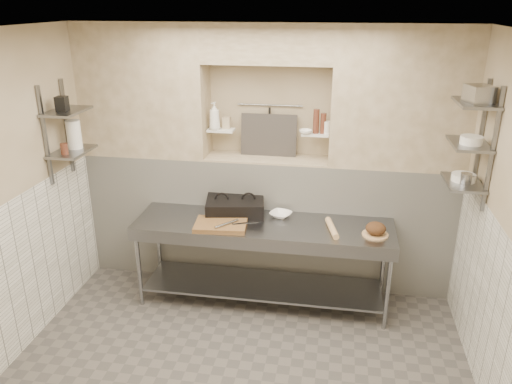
% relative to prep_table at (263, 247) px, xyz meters
% --- Properties ---
extents(floor, '(4.00, 3.90, 0.10)m').
position_rel_prep_table_xyz_m(floor, '(-0.05, -1.18, -0.69)').
color(floor, '#58534E').
rests_on(floor, ground).
extents(ceiling, '(4.00, 3.90, 0.10)m').
position_rel_prep_table_xyz_m(ceiling, '(-0.05, -1.18, 2.21)').
color(ceiling, silver).
rests_on(ceiling, ground).
extents(wall_back, '(4.00, 0.10, 2.80)m').
position_rel_prep_table_xyz_m(wall_back, '(-0.05, 0.82, 0.76)').
color(wall_back, '#C1AF92').
rests_on(wall_back, ground).
extents(backwall_lower, '(4.00, 0.40, 1.40)m').
position_rel_prep_table_xyz_m(backwall_lower, '(-0.05, 0.57, 0.06)').
color(backwall_lower, white).
rests_on(backwall_lower, floor).
extents(alcove_sill, '(1.30, 0.40, 0.02)m').
position_rel_prep_table_xyz_m(alcove_sill, '(-0.05, 0.57, 0.77)').
color(alcove_sill, '#C1AF92').
rests_on(alcove_sill, backwall_lower).
extents(backwall_pillar_left, '(1.35, 0.40, 1.40)m').
position_rel_prep_table_xyz_m(backwall_pillar_left, '(-1.37, 0.57, 1.46)').
color(backwall_pillar_left, '#C1AF92').
rests_on(backwall_pillar_left, backwall_lower).
extents(backwall_pillar_right, '(1.35, 0.40, 1.40)m').
position_rel_prep_table_xyz_m(backwall_pillar_right, '(1.28, 0.57, 1.46)').
color(backwall_pillar_right, '#C1AF92').
rests_on(backwall_pillar_right, backwall_lower).
extents(backwall_header, '(1.30, 0.40, 0.40)m').
position_rel_prep_table_xyz_m(backwall_header, '(-0.05, 0.57, 1.96)').
color(backwall_header, '#C1AF92').
rests_on(backwall_header, backwall_lower).
extents(wainscot_left, '(0.02, 3.90, 1.40)m').
position_rel_prep_table_xyz_m(wainscot_left, '(-2.04, -1.18, 0.06)').
color(wainscot_left, white).
rests_on(wainscot_left, floor).
extents(wainscot_right, '(0.02, 3.90, 1.40)m').
position_rel_prep_table_xyz_m(wainscot_right, '(1.94, -1.18, 0.06)').
color(wainscot_right, white).
rests_on(wainscot_right, floor).
extents(alcove_shelf_left, '(0.28, 0.16, 0.02)m').
position_rel_prep_table_xyz_m(alcove_shelf_left, '(-0.55, 0.57, 1.06)').
color(alcove_shelf_left, white).
rests_on(alcove_shelf_left, backwall_lower).
extents(alcove_shelf_right, '(0.28, 0.16, 0.02)m').
position_rel_prep_table_xyz_m(alcove_shelf_right, '(0.45, 0.57, 1.06)').
color(alcove_shelf_right, white).
rests_on(alcove_shelf_right, backwall_lower).
extents(utensil_rail, '(0.70, 0.02, 0.02)m').
position_rel_prep_table_xyz_m(utensil_rail, '(-0.05, 0.74, 1.31)').
color(utensil_rail, gray).
rests_on(utensil_rail, wall_back).
extents(hanging_steel, '(0.02, 0.02, 0.30)m').
position_rel_prep_table_xyz_m(hanging_steel, '(-0.05, 0.72, 1.14)').
color(hanging_steel, black).
rests_on(hanging_steel, utensil_rail).
extents(splash_panel, '(0.60, 0.08, 0.45)m').
position_rel_prep_table_xyz_m(splash_panel, '(-0.05, 0.67, 1.00)').
color(splash_panel, '#383330').
rests_on(splash_panel, alcove_sill).
extents(shelf_rail_left_a, '(0.03, 0.03, 0.95)m').
position_rel_prep_table_xyz_m(shelf_rail_left_a, '(-2.02, 0.07, 1.16)').
color(shelf_rail_left_a, slate).
rests_on(shelf_rail_left_a, wall_left).
extents(shelf_rail_left_b, '(0.03, 0.03, 0.95)m').
position_rel_prep_table_xyz_m(shelf_rail_left_b, '(-2.02, -0.33, 1.16)').
color(shelf_rail_left_b, slate).
rests_on(shelf_rail_left_b, wall_left).
extents(wall_shelf_left_lower, '(0.30, 0.50, 0.02)m').
position_rel_prep_table_xyz_m(wall_shelf_left_lower, '(-1.89, -0.13, 0.96)').
color(wall_shelf_left_lower, slate).
rests_on(wall_shelf_left_lower, wall_left).
extents(wall_shelf_left_upper, '(0.30, 0.50, 0.03)m').
position_rel_prep_table_xyz_m(wall_shelf_left_upper, '(-1.89, -0.13, 1.36)').
color(wall_shelf_left_upper, slate).
rests_on(wall_shelf_left_upper, wall_left).
extents(shelf_rail_right_a, '(0.03, 0.03, 1.05)m').
position_rel_prep_table_xyz_m(shelf_rail_right_a, '(1.93, 0.07, 1.21)').
color(shelf_rail_right_a, slate).
rests_on(shelf_rail_right_a, wall_right).
extents(shelf_rail_right_b, '(0.03, 0.03, 1.05)m').
position_rel_prep_table_xyz_m(shelf_rail_right_b, '(1.93, -0.33, 1.21)').
color(shelf_rail_right_b, slate).
rests_on(shelf_rail_right_b, wall_right).
extents(wall_shelf_right_lower, '(0.30, 0.50, 0.02)m').
position_rel_prep_table_xyz_m(wall_shelf_right_lower, '(1.79, -0.13, 0.86)').
color(wall_shelf_right_lower, slate).
rests_on(wall_shelf_right_lower, wall_right).
extents(wall_shelf_right_mid, '(0.30, 0.50, 0.02)m').
position_rel_prep_table_xyz_m(wall_shelf_right_mid, '(1.79, -0.13, 1.21)').
color(wall_shelf_right_mid, slate).
rests_on(wall_shelf_right_mid, wall_right).
extents(wall_shelf_right_upper, '(0.30, 0.50, 0.03)m').
position_rel_prep_table_xyz_m(wall_shelf_right_upper, '(1.79, -0.13, 1.56)').
color(wall_shelf_right_upper, slate).
rests_on(wall_shelf_right_upper, wall_right).
extents(prep_table, '(2.60, 0.70, 0.90)m').
position_rel_prep_table_xyz_m(prep_table, '(0.00, 0.00, 0.00)').
color(prep_table, gray).
rests_on(prep_table, floor).
extents(panini_press, '(0.66, 0.53, 0.16)m').
position_rel_prep_table_xyz_m(panini_press, '(-0.33, 0.21, 0.34)').
color(panini_press, black).
rests_on(panini_press, prep_table).
extents(cutting_board, '(0.54, 0.40, 0.05)m').
position_rel_prep_table_xyz_m(cutting_board, '(-0.40, -0.14, 0.28)').
color(cutting_board, brown).
rests_on(cutting_board, prep_table).
extents(knife_blade, '(0.27, 0.14, 0.01)m').
position_rel_prep_table_xyz_m(knife_blade, '(-0.15, -0.11, 0.31)').
color(knife_blade, gray).
rests_on(knife_blade, cutting_board).
extents(tongs, '(0.20, 0.23, 0.03)m').
position_rel_prep_table_xyz_m(tongs, '(-0.33, -0.18, 0.32)').
color(tongs, gray).
rests_on(tongs, cutting_board).
extents(mixing_bowl, '(0.28, 0.28, 0.05)m').
position_rel_prep_table_xyz_m(mixing_bowl, '(0.15, 0.20, 0.28)').
color(mixing_bowl, white).
rests_on(mixing_bowl, prep_table).
extents(rolling_pin, '(0.15, 0.41, 0.06)m').
position_rel_prep_table_xyz_m(rolling_pin, '(0.68, -0.05, 0.29)').
color(rolling_pin, tan).
rests_on(rolling_pin, prep_table).
extents(bread_board, '(0.25, 0.25, 0.01)m').
position_rel_prep_table_xyz_m(bread_board, '(1.09, -0.07, 0.26)').
color(bread_board, tan).
rests_on(bread_board, prep_table).
extents(bread_loaf, '(0.19, 0.19, 0.12)m').
position_rel_prep_table_xyz_m(bread_loaf, '(1.09, -0.07, 0.33)').
color(bread_loaf, '#4C2D19').
rests_on(bread_loaf, bread_board).
extents(bottle_soap, '(0.14, 0.15, 0.29)m').
position_rel_prep_table_xyz_m(bottle_soap, '(-0.60, 0.52, 1.22)').
color(bottle_soap, white).
rests_on(bottle_soap, alcove_shelf_left).
extents(jar_alcove, '(0.08, 0.08, 0.12)m').
position_rel_prep_table_xyz_m(jar_alcove, '(-0.49, 0.61, 1.13)').
color(jar_alcove, '#C1AF92').
rests_on(jar_alcove, alcove_shelf_left).
extents(bowl_alcove, '(0.17, 0.17, 0.04)m').
position_rel_prep_table_xyz_m(bowl_alcove, '(0.36, 0.51, 1.09)').
color(bowl_alcove, white).
rests_on(bowl_alcove, alcove_shelf_right).
extents(condiment_a, '(0.06, 0.06, 0.21)m').
position_rel_prep_table_xyz_m(condiment_a, '(0.53, 0.55, 1.17)').
color(condiment_a, '#52291C').
rests_on(condiment_a, alcove_shelf_right).
extents(condiment_b, '(0.06, 0.06, 0.25)m').
position_rel_prep_table_xyz_m(condiment_b, '(0.46, 0.55, 1.19)').
color(condiment_b, '#52291C').
rests_on(condiment_b, alcove_shelf_right).
extents(condiment_c, '(0.08, 0.08, 0.13)m').
position_rel_prep_table_xyz_m(condiment_c, '(0.57, 0.56, 1.13)').
color(condiment_c, white).
rests_on(condiment_c, alcove_shelf_right).
extents(jug_left, '(0.14, 0.14, 0.28)m').
position_rel_prep_table_xyz_m(jug_left, '(-1.89, -0.06, 1.11)').
color(jug_left, white).
rests_on(jug_left, wall_shelf_left_lower).
extents(jar_left, '(0.07, 0.07, 0.11)m').
position_rel_prep_table_xyz_m(jar_left, '(-1.89, -0.27, 1.02)').
color(jar_left, '#52291C').
rests_on(jar_left, wall_shelf_left_lower).
extents(box_left_upper, '(0.11, 0.11, 0.14)m').
position_rel_prep_table_xyz_m(box_left_upper, '(-1.89, -0.20, 1.44)').
color(box_left_upper, black).
rests_on(box_left_upper, wall_shelf_left_upper).
extents(bowl_right, '(0.21, 0.21, 0.06)m').
position_rel_prep_table_xyz_m(bowl_right, '(1.79, -0.12, 0.90)').
color(bowl_right, white).
rests_on(bowl_right, wall_shelf_right_lower).
extents(canister_right, '(0.10, 0.10, 0.10)m').
position_rel_prep_table_xyz_m(canister_right, '(1.79, -0.20, 0.92)').
color(canister_right, gray).
rests_on(canister_right, wall_shelf_right_lower).
extents(bowl_right_mid, '(0.19, 0.19, 0.07)m').
position_rel_prep_table_xyz_m(bowl_right_mid, '(1.79, -0.19, 1.25)').
color(bowl_right_mid, white).
rests_on(bowl_right_mid, wall_shelf_right_mid).
extents(basket_right, '(0.23, 0.26, 0.14)m').
position_rel_prep_table_xyz_m(basket_right, '(1.79, -0.19, 1.64)').
color(basket_right, gray).
rests_on(basket_right, wall_shelf_right_upper).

